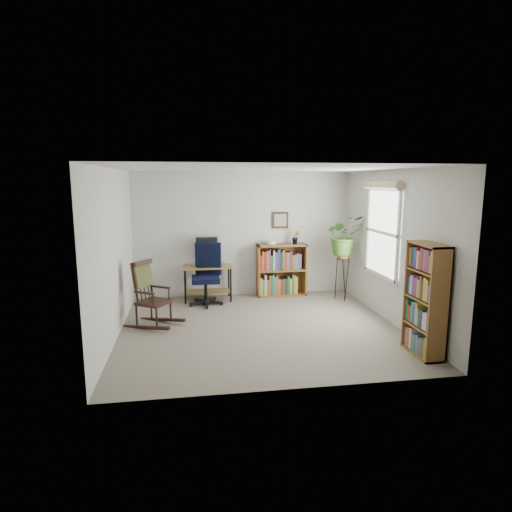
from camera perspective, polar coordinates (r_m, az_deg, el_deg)
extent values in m
cube|color=slate|center=(6.66, 0.54, -9.52)|extent=(4.20, 4.00, 0.00)
cube|color=silver|center=(6.28, 0.58, 11.58)|extent=(4.20, 4.00, 0.00)
cube|color=beige|center=(8.32, -1.71, 2.89)|extent=(4.20, 0.00, 2.40)
cube|color=beige|center=(4.44, 4.82, -3.37)|extent=(4.20, 0.00, 2.40)
cube|color=beige|center=(6.37, -18.42, 0.21)|extent=(0.00, 4.00, 2.40)
cube|color=beige|center=(7.02, 17.73, 1.11)|extent=(0.00, 4.00, 2.40)
cube|color=black|center=(7.94, -6.47, -1.41)|extent=(0.40, 0.15, 0.02)
imported|color=#3B6F26|center=(8.07, 11.72, 5.27)|extent=(1.69, 1.88, 1.46)
imported|color=#3B6F26|center=(8.36, 5.31, 1.98)|extent=(0.13, 0.24, 0.11)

